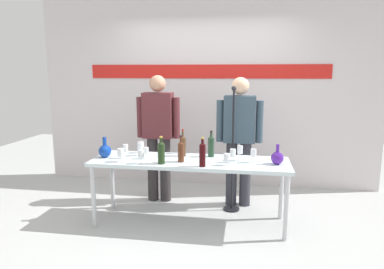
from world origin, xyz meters
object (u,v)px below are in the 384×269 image
(presenter_right, at_px, (239,134))
(wine_glass_left_0, at_px, (125,148))
(wine_bottle_0, at_px, (181,151))
(wine_glass_right_1, at_px, (240,150))
(presenter_left, at_px, (158,131))
(wine_glass_left_1, at_px, (141,154))
(display_table, at_px, (190,165))
(wine_glass_right_3, at_px, (253,153))
(wine_glass_left_3, at_px, (146,151))
(wine_glass_left_2, at_px, (140,146))
(decanter_blue_left, at_px, (105,151))
(wine_glass_right_2, at_px, (233,153))
(microphone_stand, at_px, (232,170))
(wine_bottle_2, at_px, (211,145))
(wine_bottle_1, at_px, (183,145))
(wine_glass_left_4, at_px, (141,144))
(wine_glass_right_0, at_px, (227,157))
(decanter_blue_right, at_px, (277,158))
(wine_bottle_4, at_px, (202,154))
(wine_bottle_3, at_px, (161,152))
(wine_glass_left_5, at_px, (121,153))

(presenter_right, height_order, wine_glass_left_0, presenter_right)
(wine_bottle_0, relative_size, wine_glass_right_1, 1.77)
(presenter_left, bearing_deg, wine_glass_left_1, -87.65)
(display_table, bearing_deg, wine_glass_right_3, 0.38)
(wine_glass_left_3, bearing_deg, wine_glass_left_2, 127.84)
(decanter_blue_left, relative_size, wine_glass_right_2, 1.59)
(wine_glass_right_1, bearing_deg, microphone_stand, 104.14)
(wine_bottle_2, distance_m, wine_glass_right_1, 0.35)
(wine_glass_left_1, bearing_deg, wine_bottle_0, 18.81)
(presenter_left, distance_m, wine_bottle_1, 0.63)
(wine_bottle_1, xyz_separation_m, wine_glass_right_3, (0.81, -0.17, -0.02))
(wine_glass_right_1, xyz_separation_m, wine_glass_right_2, (-0.07, -0.10, -0.01))
(wine_glass_left_2, xyz_separation_m, wine_glass_right_1, (1.15, -0.04, 0.00))
(wine_bottle_0, distance_m, wine_bottle_2, 0.41)
(wine_glass_left_3, xyz_separation_m, wine_glass_right_2, (0.97, -0.00, 0.01))
(presenter_right, relative_size, wine_glass_left_3, 12.44)
(presenter_right, height_order, wine_glass_left_1, presenter_right)
(presenter_right, bearing_deg, wine_bottle_1, -143.53)
(wine_bottle_2, xyz_separation_m, wine_glass_left_4, (-0.85, 0.05, -0.03))
(wine_glass_left_1, bearing_deg, microphone_stand, 36.06)
(presenter_right, relative_size, wine_glass_left_2, 10.60)
(display_table, bearing_deg, wine_glass_right_0, -20.72)
(wine_glass_left_0, relative_size, wine_glass_right_2, 1.08)
(decanter_blue_right, relative_size, wine_glass_left_4, 1.51)
(display_table, distance_m, wine_glass_left_1, 0.57)
(decanter_blue_right, distance_m, presenter_left, 1.62)
(wine_bottle_4, height_order, wine_glass_left_0, wine_bottle_4)
(wine_bottle_2, xyz_separation_m, wine_glass_right_3, (0.48, -0.19, -0.02))
(wine_bottle_1, relative_size, wine_bottle_3, 1.07)
(presenter_left, bearing_deg, wine_glass_left_2, -98.73)
(wine_glass_left_3, height_order, wine_glass_right_1, wine_glass_right_1)
(wine_glass_left_0, bearing_deg, wine_bottle_2, 13.46)
(presenter_right, xyz_separation_m, wine_bottle_0, (-0.61, -0.74, -0.07))
(wine_bottle_2, bearing_deg, display_table, -137.99)
(decanter_blue_right, xyz_separation_m, wine_glass_left_5, (-1.67, -0.17, 0.03))
(wine_glass_left_1, height_order, wine_glass_right_1, wine_glass_right_1)
(wine_bottle_4, bearing_deg, display_table, 125.07)
(wine_bottle_0, distance_m, wine_glass_left_2, 0.56)
(wine_bottle_3, bearing_deg, wine_glass_left_2, 136.37)
(wine_bottle_3, distance_m, wine_glass_right_0, 0.70)
(decanter_blue_left, relative_size, wine_bottle_0, 0.80)
(presenter_left, xyz_separation_m, wine_glass_left_3, (0.02, -0.67, -0.11))
(wine_bottle_3, height_order, wine_glass_left_2, wine_bottle_3)
(decanter_blue_left, bearing_deg, wine_bottle_3, -13.72)
(wine_glass_left_4, bearing_deg, wine_bottle_2, -3.60)
(decanter_blue_right, height_order, presenter_right, presenter_right)
(wine_bottle_2, bearing_deg, wine_glass_right_2, -40.36)
(wine_glass_left_5, bearing_deg, microphone_stand, 28.89)
(wine_bottle_2, bearing_deg, decanter_blue_right, -17.14)
(wine_bottle_0, height_order, wine_glass_right_0, wine_bottle_0)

